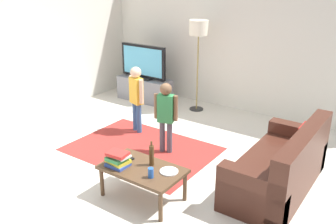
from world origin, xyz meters
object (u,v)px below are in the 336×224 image
at_px(coffee_table, 143,171).
at_px(tv_remote, 129,157).
at_px(tv, 143,62).
at_px(plate, 169,171).
at_px(tv_stand, 145,89).
at_px(bottle, 152,155).
at_px(child_center, 166,112).
at_px(soda_can, 151,173).
at_px(couch, 283,169).
at_px(book_stack, 118,159).
at_px(child_near_tv, 136,93).
at_px(floor_lamp, 199,33).

distance_m(coffee_table, tv_remote, 0.32).
xyz_separation_m(tv, plate, (2.61, -2.80, -0.42)).
height_order(tv_stand, bottle, bottle).
bearing_deg(coffee_table, tv, 128.31).
height_order(tv, coffee_table, tv).
relative_size(child_center, soda_can, 9.23).
xyz_separation_m(tv_remote, soda_can, (0.52, -0.22, 0.05)).
height_order(tv_remote, soda_can, soda_can).
height_order(tv_stand, tv, tv).
height_order(couch, book_stack, couch).
xyz_separation_m(couch, plate, (-1.01, -1.07, 0.14)).
bearing_deg(coffee_table, book_stack, -155.65).
bearing_deg(tv, couch, -25.54).
relative_size(child_near_tv, book_stack, 3.80).
height_order(floor_lamp, soda_can, floor_lamp).
bearing_deg(plate, child_center, 126.94).
bearing_deg(bottle, plate, -4.23).
xyz_separation_m(tv, child_near_tv, (0.93, -1.36, -0.15)).
bearing_deg(book_stack, bottle, 36.90).
bearing_deg(couch, tv, 154.46).
height_order(floor_lamp, coffee_table, floor_lamp).
bearing_deg(tv_remote, couch, 45.71).
xyz_separation_m(tv, soda_can, (2.51, -3.02, -0.37)).
relative_size(tv_stand, couch, 0.67).
bearing_deg(tv_stand, couch, -25.81).
bearing_deg(child_near_tv, couch, -7.89).
bearing_deg(soda_can, child_center, 118.73).
bearing_deg(bottle, soda_can, -54.69).
bearing_deg(child_center, child_near_tv, 157.61).
bearing_deg(floor_lamp, book_stack, -75.98).
height_order(floor_lamp, book_stack, floor_lamp).
xyz_separation_m(book_stack, tv_remote, (-0.02, 0.23, -0.08)).
distance_m(child_near_tv, coffee_table, 2.08).
bearing_deg(child_near_tv, tv_stand, 124.01).
distance_m(tv_stand, soda_can, 3.95).
height_order(coffee_table, soda_can, soda_can).
relative_size(tv_stand, child_near_tv, 1.04).
distance_m(child_center, plate, 1.38).
bearing_deg(coffee_table, child_center, 112.68).
distance_m(child_center, tv_remote, 1.13).
relative_size(tv, bottle, 3.49).
bearing_deg(child_center, tv_remote, -79.81).
bearing_deg(book_stack, child_center, 99.47).
xyz_separation_m(child_near_tv, coffee_table, (1.36, -1.54, -0.32)).
distance_m(tv_stand, bottle, 3.66).
relative_size(child_center, tv_remote, 6.52).
distance_m(child_near_tv, book_stack, 2.00).
bearing_deg(child_center, couch, -0.54).
distance_m(bottle, plate, 0.30).
distance_m(couch, book_stack, 2.08).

